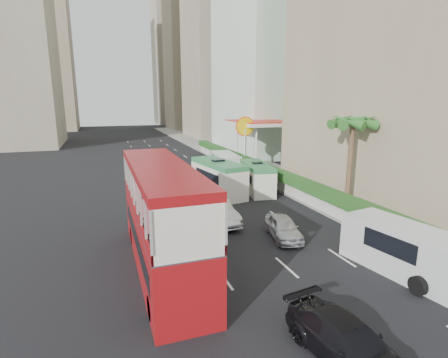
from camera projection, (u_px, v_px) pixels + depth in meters
name	position (u px, v px, depth m)	size (l,w,h in m)	color
ground_plane	(275.00, 250.00, 18.89)	(200.00, 200.00, 0.00)	black
double_decker_bus	(162.00, 218.00, 16.38)	(2.50, 11.00, 5.06)	maroon
car_silver_lane_a	(215.00, 222.00, 23.19)	(1.75, 5.02, 1.66)	silver
car_silver_lane_b	(283.00, 238.00, 20.59)	(1.51, 3.75, 1.28)	silver
van_asset	(203.00, 179.00, 35.67)	(2.25, 4.88, 1.36)	silver
minibus_near	(218.00, 178.00, 29.81)	(2.15, 6.46, 2.87)	silver
minibus_far	(257.00, 178.00, 30.68)	(1.88, 5.63, 2.50)	silver
panel_van_near	(404.00, 249.00, 16.28)	(2.24, 5.61, 2.24)	silver
panel_van_far	(225.00, 164.00, 38.24)	(2.22, 5.55, 2.22)	silver
sidewalk	(247.00, 163.00, 44.78)	(6.00, 120.00, 0.18)	#99968C
kerb_wall	(265.00, 177.00, 33.63)	(0.30, 44.00, 1.00)	silver
hedge	(265.00, 168.00, 33.44)	(1.10, 44.00, 0.70)	#2D6626
palm_tree	(349.00, 167.00, 24.35)	(0.36, 0.36, 6.40)	brown
shell_station	(261.00, 143.00, 42.68)	(6.50, 8.00, 5.50)	silver
tower_mid	(226.00, 16.00, 72.54)	(16.00, 16.00, 50.00)	tan
tower_far_a	(193.00, 47.00, 94.95)	(14.00, 14.00, 44.00)	tan
tower_far_b	(176.00, 63.00, 115.62)	(14.00, 14.00, 40.00)	tan
tower_left_b	(37.00, 40.00, 89.42)	(16.00, 16.00, 46.00)	tan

